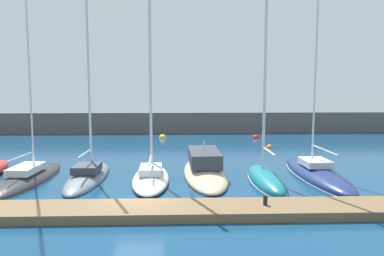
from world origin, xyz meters
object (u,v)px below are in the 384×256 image
(mooring_buoy_orange, at_px, (269,148))
(sailboat_white_fourth, at_px, (151,176))
(motorboat_sand_fifth, at_px, (205,170))
(mooring_buoy_red, at_px, (256,138))
(sailboat_charcoal_second, at_px, (27,178))
(sailboat_slate_third, at_px, (88,175))
(sailboat_teal_sixth, at_px, (265,176))
(mooring_buoy_yellow, at_px, (163,138))
(sailboat_navy_seventh, at_px, (316,173))
(dock_bollard, at_px, (265,200))

(mooring_buoy_orange, bearing_deg, sailboat_white_fourth, -130.16)
(motorboat_sand_fifth, relative_size, mooring_buoy_red, 11.91)
(sailboat_charcoal_second, height_order, motorboat_sand_fifth, sailboat_charcoal_second)
(sailboat_slate_third, bearing_deg, sailboat_teal_sixth, -95.94)
(motorboat_sand_fifth, xyz_separation_m, mooring_buoy_yellow, (-3.66, 17.98, -0.34))
(sailboat_navy_seventh, relative_size, mooring_buoy_yellow, 18.85)
(sailboat_slate_third, relative_size, mooring_buoy_red, 16.69)
(motorboat_sand_fifth, bearing_deg, mooring_buoy_red, -23.47)
(sailboat_white_fourth, bearing_deg, mooring_buoy_orange, -42.01)
(sailboat_charcoal_second, relative_size, sailboat_white_fourth, 1.29)
(sailboat_teal_sixth, height_order, mooring_buoy_orange, sailboat_teal_sixth)
(motorboat_sand_fifth, height_order, mooring_buoy_red, motorboat_sand_fifth)
(sailboat_charcoal_second, xyz_separation_m, sailboat_navy_seventh, (18.56, 0.40, 0.09))
(sailboat_charcoal_second, bearing_deg, dock_bollard, -112.37)
(mooring_buoy_yellow, height_order, dock_bollard, dock_bollard)
(sailboat_charcoal_second, relative_size, dock_bollard, 41.57)
(sailboat_slate_third, height_order, mooring_buoy_yellow, sailboat_slate_third)
(sailboat_navy_seventh, height_order, dock_bollard, sailboat_navy_seventh)
(sailboat_teal_sixth, bearing_deg, motorboat_sand_fifth, 59.05)
(sailboat_slate_third, xyz_separation_m, dock_bollard, (9.83, -6.66, 0.36))
(sailboat_teal_sixth, height_order, mooring_buoy_yellow, sailboat_teal_sixth)
(sailboat_navy_seventh, distance_m, mooring_buoy_orange, 11.63)
(sailboat_teal_sixth, bearing_deg, sailboat_charcoal_second, 86.56)
(dock_bollard, bearing_deg, sailboat_white_fourth, 134.41)
(sailboat_white_fourth, distance_m, mooring_buoy_yellow, 19.75)
(sailboat_slate_third, height_order, dock_bollard, sailboat_slate_third)
(sailboat_charcoal_second, distance_m, mooring_buoy_orange, 21.94)
(sailboat_white_fourth, relative_size, mooring_buoy_yellow, 15.75)
(dock_bollard, bearing_deg, mooring_buoy_orange, 75.42)
(sailboat_charcoal_second, xyz_separation_m, sailboat_slate_third, (3.73, 0.29, 0.10))
(mooring_buoy_yellow, relative_size, dock_bollard, 2.04)
(mooring_buoy_orange, bearing_deg, sailboat_teal_sixth, -105.03)
(mooring_buoy_yellow, bearing_deg, sailboat_teal_sixth, -70.15)
(mooring_buoy_red, relative_size, dock_bollard, 1.91)
(mooring_buoy_yellow, relative_size, mooring_buoy_orange, 1.38)
(sailboat_slate_third, distance_m, mooring_buoy_yellow, 19.37)
(sailboat_slate_third, height_order, sailboat_teal_sixth, sailboat_teal_sixth)
(sailboat_charcoal_second, bearing_deg, mooring_buoy_orange, -53.96)
(sailboat_charcoal_second, xyz_separation_m, sailboat_white_fourth, (7.80, -0.48, 0.21))
(sailboat_slate_third, xyz_separation_m, mooring_buoy_red, (14.73, 18.54, -0.27))
(sailboat_teal_sixth, distance_m, mooring_buoy_orange, 13.36)
(sailboat_white_fourth, height_order, sailboat_teal_sixth, sailboat_teal_sixth)
(mooring_buoy_red, bearing_deg, sailboat_charcoal_second, -134.44)
(sailboat_charcoal_second, distance_m, dock_bollard, 14.99)
(mooring_buoy_orange, bearing_deg, sailboat_charcoal_second, -146.76)
(sailboat_slate_third, xyz_separation_m, motorboat_sand_fifth, (7.54, 1.00, 0.06))
(mooring_buoy_yellow, xyz_separation_m, dock_bollard, (5.94, -25.64, 0.64))
(sailboat_charcoal_second, relative_size, mooring_buoy_red, 21.81)
(mooring_buoy_red, bearing_deg, sailboat_slate_third, -128.47)
(sailboat_white_fourth, bearing_deg, sailboat_slate_third, 77.38)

